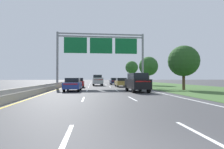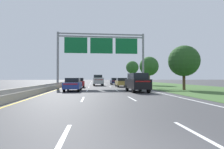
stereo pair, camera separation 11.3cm
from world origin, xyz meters
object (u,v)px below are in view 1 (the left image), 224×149
at_px(car_black_right_lane_suv, 137,82).
at_px(car_gold_right_lane_sedan, 121,82).
at_px(car_navy_right_lane_sedan, 114,81).
at_px(car_blue_left_lane_sedan, 73,84).
at_px(overhead_sign_gantry, 101,48).
at_px(pickup_truck_silver, 98,80).
at_px(roadside_tree_near, 184,61).
at_px(roadside_tree_far, 132,67).
at_px(car_red_left_lane_sedan, 78,82).
at_px(roadside_tree_mid, 148,66).

height_order(car_black_right_lane_suv, car_gold_right_lane_sedan, car_black_right_lane_suv).
height_order(car_navy_right_lane_sedan, car_blue_left_lane_sedan, same).
bearing_deg(car_black_right_lane_suv, car_blue_left_lane_sedan, 73.54).
bearing_deg(overhead_sign_gantry, pickup_truck_silver, 93.99).
xyz_separation_m(car_gold_right_lane_sedan, roadside_tree_near, (6.79, -9.11, 2.95)).
relative_size(overhead_sign_gantry, roadside_tree_far, 2.33).
relative_size(car_gold_right_lane_sedan, roadside_tree_far, 0.68).
relative_size(car_red_left_lane_sedan, roadside_tree_mid, 0.72).
relative_size(pickup_truck_silver, roadside_tree_far, 0.84).
relative_size(pickup_truck_silver, car_navy_right_lane_sedan, 1.23).
xyz_separation_m(pickup_truck_silver, car_black_right_lane_suv, (4.00, -17.39, 0.02)).
distance_m(overhead_sign_gantry, car_gold_right_lane_sedan, 6.82).
bearing_deg(car_gold_right_lane_sedan, roadside_tree_far, -16.86).
bearing_deg(roadside_tree_near, car_black_right_lane_suv, -160.94).
bearing_deg(car_navy_right_lane_sedan, roadside_tree_far, -30.53).
height_order(overhead_sign_gantry, car_gold_right_lane_sedan, overhead_sign_gantry).
xyz_separation_m(car_gold_right_lane_sedan, roadside_tree_mid, (7.00, 6.64, 3.26)).
height_order(car_gold_right_lane_sedan, roadside_tree_near, roadside_tree_near).
relative_size(car_blue_left_lane_sedan, roadside_tree_mid, 0.72).
bearing_deg(roadside_tree_far, car_navy_right_lane_sedan, -120.96).
xyz_separation_m(overhead_sign_gantry, car_gold_right_lane_sedan, (3.52, 0.29, -5.84)).
height_order(car_navy_right_lane_sedan, car_gold_right_lane_sedan, same).
distance_m(car_blue_left_lane_sedan, roadside_tree_far, 33.29).
xyz_separation_m(roadside_tree_mid, roadside_tree_far, (-0.67, 13.99, 0.53)).
bearing_deg(car_gold_right_lane_sedan, car_red_left_lane_sedan, 99.02).
height_order(overhead_sign_gantry, roadside_tree_mid, overhead_sign_gantry).
height_order(pickup_truck_silver, roadside_tree_near, roadside_tree_near).
bearing_deg(car_navy_right_lane_sedan, roadside_tree_near, -160.02).
bearing_deg(pickup_truck_silver, roadside_tree_mid, -87.55).
xyz_separation_m(pickup_truck_silver, car_red_left_lane_sedan, (-3.34, -7.09, -0.26)).
relative_size(pickup_truck_silver, car_blue_left_lane_sedan, 1.23).
xyz_separation_m(pickup_truck_silver, roadside_tree_mid, (10.95, 0.69, 3.00)).
relative_size(car_navy_right_lane_sedan, car_black_right_lane_suv, 0.93).
height_order(pickup_truck_silver, car_red_left_lane_sedan, pickup_truck_silver).
bearing_deg(roadside_tree_near, roadside_tree_mid, 89.23).
bearing_deg(roadside_tree_far, roadside_tree_mid, -87.25).
bearing_deg(pickup_truck_silver, roadside_tree_far, -36.17).
relative_size(pickup_truck_silver, car_gold_right_lane_sedan, 1.23).
xyz_separation_m(car_blue_left_lane_sedan, roadside_tree_mid, (14.31, 16.14, 3.26)).
bearing_deg(car_gold_right_lane_sedan, pickup_truck_silver, 33.78).
bearing_deg(roadside_tree_far, car_black_right_lane_suv, -101.07).
bearing_deg(roadside_tree_mid, car_red_left_lane_sedan, -151.44).
bearing_deg(pickup_truck_silver, car_gold_right_lane_sedan, -147.58).
bearing_deg(overhead_sign_gantry, car_navy_right_lane_sedan, 71.34).
height_order(car_blue_left_lane_sedan, roadside_tree_far, roadside_tree_far).
xyz_separation_m(car_black_right_lane_suv, roadside_tree_near, (6.74, 2.33, 2.67)).
distance_m(overhead_sign_gantry, roadside_tree_near, 13.87).
distance_m(car_gold_right_lane_sedan, roadside_tree_far, 21.91).
distance_m(roadside_tree_near, roadside_tree_far, 29.77).
bearing_deg(car_black_right_lane_suv, overhead_sign_gantry, 16.12).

